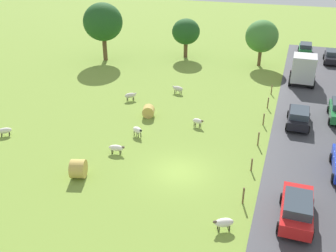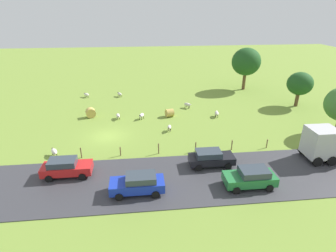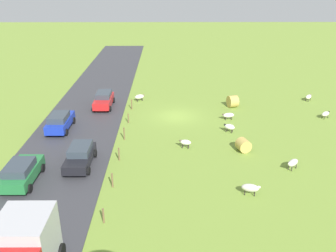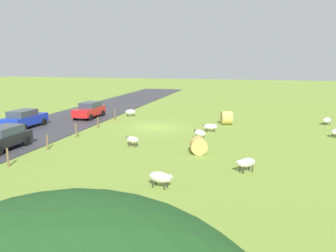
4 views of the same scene
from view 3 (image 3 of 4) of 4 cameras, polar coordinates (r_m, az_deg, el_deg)
ground_plane at (r=38.16m, az=1.31°, el=1.55°), size 160.00×160.00×0.00m
road_strip at (r=39.09m, az=-13.06°, el=1.52°), size 8.00×80.00×0.06m
sheep_0 at (r=37.65m, az=9.57°, el=1.69°), size 1.32×0.66×0.72m
sheep_1 at (r=40.95m, az=23.75°, el=1.77°), size 1.20×1.05×0.73m
sheep_2 at (r=45.93m, az=21.42°, el=4.33°), size 1.12×1.14×0.73m
sheep_3 at (r=29.42m, az=19.21°, el=-5.55°), size 1.22×1.17×0.81m
sheep_4 at (r=34.61m, az=9.73°, el=-0.14°), size 1.13×0.94×0.81m
sheep_5 at (r=31.09m, az=2.78°, el=-2.62°), size 1.10×0.68×0.77m
sheep_6 at (r=42.80m, az=-4.54°, el=4.65°), size 1.25×0.99×0.79m
sheep_7 at (r=25.45m, az=12.95°, el=-9.55°), size 1.34×0.79×0.81m
hay_bale_0 at (r=31.21m, az=11.89°, el=-2.99°), size 1.34×1.29×1.10m
hay_bale_1 at (r=41.30m, az=10.23°, el=3.87°), size 1.32×1.55×1.33m
fence_post_0 at (r=40.16m, az=-5.78°, el=3.44°), size 0.12×0.12×1.16m
fence_post_1 at (r=36.50m, az=-6.31°, el=1.22°), size 0.12×0.12×1.00m
fence_post_2 at (r=32.84m, az=-6.98°, el=-1.21°), size 0.12×0.12×1.17m
fence_post_3 at (r=29.31m, az=-7.79°, el=-4.46°), size 0.12×0.12×1.11m
fence_post_4 at (r=25.90m, az=-8.85°, el=-8.51°), size 0.12×0.12×1.12m
fence_post_5 at (r=22.69m, az=-10.23°, el=-13.85°), size 0.12×0.12×1.02m
truck_0 at (r=19.32m, az=-21.94°, el=-18.03°), size 2.79×3.92×3.37m
car_0 at (r=41.14m, az=-10.17°, el=4.17°), size 2.00×4.41×1.66m
car_1 at (r=35.96m, az=-16.80°, el=0.72°), size 2.03×4.47×1.67m
car_2 at (r=27.91m, az=-22.24°, el=-6.77°), size 2.11×4.36×1.66m
car_3 at (r=28.95m, az=-13.79°, el=-4.60°), size 2.01×4.34×1.58m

